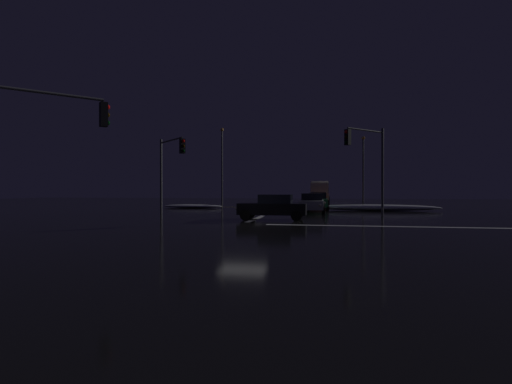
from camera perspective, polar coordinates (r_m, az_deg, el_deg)
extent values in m
cube|color=black|center=(20.98, -1.92, -4.90)|extent=(120.00, 120.00, 0.10)
cube|color=white|center=(28.88, 1.40, -3.35)|extent=(0.35, 13.78, 0.01)
cube|color=yellow|center=(40.37, 3.87, -2.29)|extent=(22.00, 0.15, 0.01)
cube|color=white|center=(20.88, 20.62, -4.80)|extent=(13.78, 0.40, 0.01)
ellipsoid|color=white|center=(39.79, -9.33, -2.08)|extent=(6.20, 1.50, 0.35)
ellipsoid|color=white|center=(35.72, 17.32, -2.22)|extent=(10.97, 1.50, 0.55)
cube|color=#B7B7BC|center=(31.11, 8.27, -1.86)|extent=(1.80, 4.20, 0.70)
cube|color=black|center=(31.29, 8.28, -0.70)|extent=(1.60, 2.00, 0.55)
cylinder|color=black|center=(29.56, 9.92, -2.65)|extent=(0.22, 0.64, 0.64)
cylinder|color=black|center=(29.62, 6.43, -2.65)|extent=(0.22, 0.64, 0.64)
cylinder|color=black|center=(32.66, 9.93, -2.37)|extent=(0.22, 0.64, 0.64)
cylinder|color=black|center=(32.71, 6.78, -2.36)|extent=(0.22, 0.64, 0.64)
sphere|color=#F9EFC6|center=(28.98, 9.43, -1.92)|extent=(0.22, 0.22, 0.22)
sphere|color=#F9EFC6|center=(29.02, 6.86, -1.92)|extent=(0.22, 0.22, 0.22)
cube|color=#14512D|center=(36.53, 9.09, -1.53)|extent=(1.80, 4.20, 0.70)
cube|color=black|center=(36.71, 9.09, -0.54)|extent=(1.60, 2.00, 0.55)
cylinder|color=black|center=(34.99, 10.52, -2.19)|extent=(0.22, 0.64, 0.64)
cylinder|color=black|center=(35.02, 7.57, -2.18)|extent=(0.22, 0.64, 0.64)
cylinder|color=black|center=(38.08, 10.48, -1.98)|extent=(0.22, 0.64, 0.64)
cylinder|color=black|center=(38.11, 7.77, -1.97)|extent=(0.22, 0.64, 0.64)
sphere|color=#F9EFC6|center=(34.40, 10.11, -1.56)|extent=(0.22, 0.22, 0.22)
sphere|color=#F9EFC6|center=(34.42, 7.94, -1.56)|extent=(0.22, 0.22, 0.22)
cube|color=maroon|center=(42.98, 9.21, -1.24)|extent=(1.80, 4.20, 0.70)
cube|color=black|center=(43.17, 9.21, -0.41)|extent=(1.60, 2.00, 0.55)
cylinder|color=black|center=(41.44, 10.42, -1.79)|extent=(0.22, 0.64, 0.64)
cylinder|color=black|center=(41.47, 7.93, -1.78)|extent=(0.22, 0.64, 0.64)
cylinder|color=black|center=(44.54, 10.39, -1.64)|extent=(0.22, 0.64, 0.64)
cylinder|color=black|center=(44.57, 8.08, -1.64)|extent=(0.22, 0.64, 0.64)
sphere|color=#F9EFC6|center=(40.86, 10.07, -1.26)|extent=(0.22, 0.22, 0.22)
sphere|color=#F9EFC6|center=(40.88, 8.25, -1.26)|extent=(0.22, 0.22, 0.22)
cube|color=#C66014|center=(48.36, 9.27, -1.06)|extent=(1.80, 4.20, 0.70)
cube|color=black|center=(48.55, 9.28, -0.32)|extent=(1.60, 2.00, 0.55)
cylinder|color=black|center=(46.82, 10.35, -1.54)|extent=(0.22, 0.64, 0.64)
cylinder|color=black|center=(46.84, 8.14, -1.54)|extent=(0.22, 0.64, 0.64)
cylinder|color=black|center=(49.91, 10.33, -1.42)|extent=(0.22, 0.64, 0.64)
cylinder|color=black|center=(49.94, 8.26, -1.42)|extent=(0.22, 0.64, 0.64)
sphere|color=#F9EFC6|center=(46.23, 10.04, -1.07)|extent=(0.22, 0.22, 0.22)
sphere|color=#F9EFC6|center=(46.25, 8.43, -1.07)|extent=(0.22, 0.22, 0.22)
cube|color=beige|center=(53.05, 9.38, 0.10)|extent=(2.40, 2.20, 2.30)
cube|color=silver|center=(57.55, 9.43, 0.27)|extent=(2.40, 5.00, 2.60)
cylinder|color=black|center=(53.67, 10.66, -1.13)|extent=(0.28, 0.96, 0.96)
cylinder|color=black|center=(53.70, 8.10, -1.12)|extent=(0.28, 0.96, 0.96)
cylinder|color=black|center=(58.37, 10.61, -1.01)|extent=(0.28, 0.96, 0.96)
cylinder|color=black|center=(58.39, 8.26, -1.00)|extent=(0.28, 0.96, 0.96)
sphere|color=#F9EFC6|center=(51.91, 10.30, -0.57)|extent=(0.26, 0.26, 0.26)
sphere|color=#F9EFC6|center=(51.92, 8.42, -0.57)|extent=(0.26, 0.26, 0.26)
cube|color=black|center=(24.13, 2.44, -2.50)|extent=(4.20, 1.80, 0.70)
cube|color=black|center=(24.08, 2.91, -1.02)|extent=(2.00, 1.60, 0.55)
cylinder|color=black|center=(23.52, -1.61, -3.43)|extent=(0.64, 0.22, 0.64)
cylinder|color=black|center=(25.28, -0.78, -3.16)|extent=(0.64, 0.22, 0.64)
cylinder|color=black|center=(23.10, 5.96, -3.50)|extent=(0.64, 0.22, 0.64)
cylinder|color=black|center=(24.89, 6.26, -3.22)|extent=(0.64, 0.22, 0.64)
sphere|color=#F9EFC6|center=(23.86, -2.83, -2.41)|extent=(0.22, 0.22, 0.22)
sphere|color=#F9EFC6|center=(25.13, -2.17, -2.27)|extent=(0.22, 0.22, 0.22)
cylinder|color=#4C4C51|center=(18.03, -29.12, 12.75)|extent=(3.43, 3.43, 0.12)
cube|color=black|center=(18.30, -21.58, 10.59)|extent=(0.46, 0.46, 1.05)
sphere|color=red|center=(18.40, -21.09, 11.63)|extent=(0.22, 0.22, 0.22)
sphere|color=black|center=(18.33, -21.09, 10.57)|extent=(0.22, 0.22, 0.22)
sphere|color=black|center=(18.28, -21.08, 9.50)|extent=(0.22, 0.22, 0.22)
cylinder|color=#4C4C51|center=(31.61, -13.83, 2.29)|extent=(0.18, 0.18, 5.88)
cylinder|color=#4C4C51|center=(29.94, -12.43, 7.46)|extent=(2.96, 2.96, 0.12)
cube|color=black|center=(28.01, -10.82, 6.67)|extent=(0.46, 0.46, 1.05)
sphere|color=red|center=(27.91, -10.68, 7.41)|extent=(0.22, 0.22, 0.22)
sphere|color=black|center=(27.87, -10.68, 6.70)|extent=(0.22, 0.22, 0.22)
sphere|color=black|center=(27.83, -10.68, 6.00)|extent=(0.22, 0.22, 0.22)
cylinder|color=#4C4C51|center=(29.22, 18.17, 2.83)|extent=(0.18, 0.18, 6.28)
cylinder|color=#4C4C51|center=(28.05, 15.90, 8.76)|extent=(2.68, 2.68, 0.12)
cube|color=black|center=(26.58, 13.38, 7.87)|extent=(0.46, 0.46, 1.05)
sphere|color=red|center=(26.51, 13.15, 8.64)|extent=(0.22, 0.22, 0.22)
sphere|color=black|center=(26.46, 13.15, 7.91)|extent=(0.22, 0.22, 0.22)
sphere|color=black|center=(26.41, 13.15, 7.16)|extent=(0.22, 0.22, 0.22)
cylinder|color=#424247|center=(50.38, 15.54, 2.87)|extent=(0.20, 0.20, 8.17)
sphere|color=#F9AD47|center=(50.74, 15.55, 7.68)|extent=(0.44, 0.44, 0.44)
cylinder|color=#424247|center=(51.96, -5.03, 3.66)|extent=(0.20, 0.20, 9.71)
sphere|color=#F9AD47|center=(52.49, -5.04, 9.15)|extent=(0.44, 0.44, 0.44)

